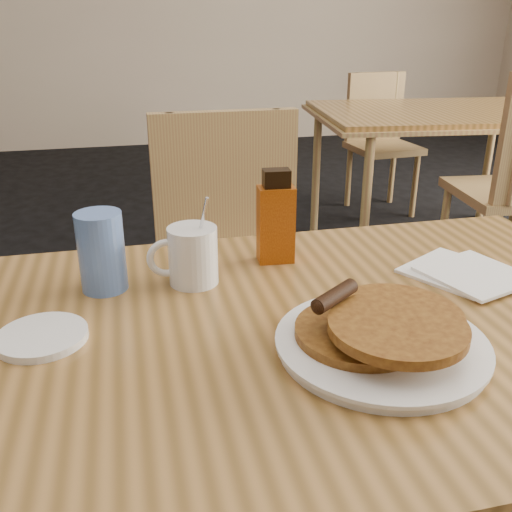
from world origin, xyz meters
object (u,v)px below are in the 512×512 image
(pancake_plate, at_px, (382,336))
(blue_tumbler, at_px, (102,252))
(main_table, at_px, (321,343))
(neighbor_table, at_px, (443,117))
(chair_main_far, at_px, (233,249))
(chair_neighbor_far, at_px, (379,130))
(coffee_mug, at_px, (191,255))
(syrup_bottle, at_px, (276,220))

(pancake_plate, height_order, blue_tumbler, blue_tumbler)
(main_table, relative_size, neighbor_table, 0.87)
(chair_main_far, height_order, pancake_plate, chair_main_far)
(chair_neighbor_far, relative_size, pancake_plate, 2.84)
(main_table, height_order, blue_tumbler, blue_tumbler)
(chair_neighbor_far, relative_size, blue_tumbler, 6.16)
(neighbor_table, relative_size, coffee_mug, 8.58)
(main_table, xyz_separation_m, neighbor_table, (1.36, 1.93, 0.00))
(pancake_plate, relative_size, blue_tumbler, 2.17)
(coffee_mug, bearing_deg, chair_neighbor_far, 54.60)
(pancake_plate, xyz_separation_m, coffee_mug, (-0.23, 0.29, 0.03))
(blue_tumbler, bearing_deg, pancake_plate, -38.09)
(blue_tumbler, bearing_deg, syrup_bottle, 8.63)
(neighbor_table, xyz_separation_m, pancake_plate, (-1.31, -2.04, 0.06))
(chair_neighbor_far, distance_m, syrup_bottle, 2.78)
(main_table, bearing_deg, blue_tumbler, 149.18)
(main_table, relative_size, coffee_mug, 7.44)
(chair_neighbor_far, height_order, pancake_plate, chair_neighbor_far)
(chair_neighbor_far, bearing_deg, syrup_bottle, -123.87)
(chair_main_far, height_order, blue_tumbler, chair_main_far)
(chair_main_far, relative_size, coffee_mug, 5.76)
(main_table, distance_m, blue_tumbler, 0.41)
(chair_main_far, relative_size, syrup_bottle, 5.18)
(pancake_plate, relative_size, syrup_bottle, 1.66)
(coffee_mug, bearing_deg, neighbor_table, 45.06)
(coffee_mug, bearing_deg, main_table, -49.44)
(chair_main_far, bearing_deg, coffee_mug, -107.79)
(main_table, distance_m, pancake_plate, 0.13)
(syrup_bottle, bearing_deg, chair_main_far, 92.71)
(main_table, xyz_separation_m, pancake_plate, (0.05, -0.10, 0.07))
(coffee_mug, height_order, syrup_bottle, syrup_bottle)
(pancake_plate, bearing_deg, main_table, 116.67)
(pancake_plate, height_order, syrup_bottle, syrup_bottle)
(neighbor_table, distance_m, syrup_bottle, 2.18)
(main_table, bearing_deg, chair_main_far, 89.37)
(syrup_bottle, bearing_deg, neighbor_table, 55.48)
(chair_main_far, bearing_deg, neighbor_table, 41.27)
(main_table, xyz_separation_m, blue_tumbler, (-0.33, 0.20, 0.11))
(main_table, distance_m, coffee_mug, 0.28)
(chair_neighbor_far, distance_m, pancake_plate, 3.06)
(chair_main_far, xyz_separation_m, pancake_plate, (0.04, -0.87, 0.21))
(neighbor_table, relative_size, pancake_plate, 4.63)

